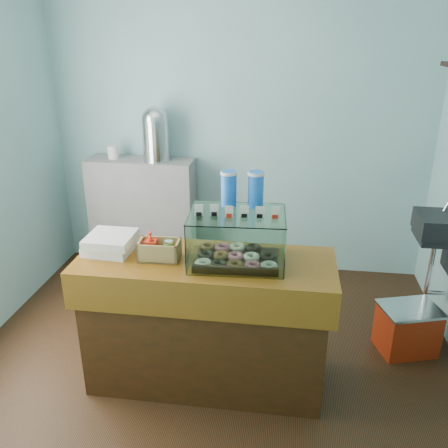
% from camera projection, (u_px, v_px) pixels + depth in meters
% --- Properties ---
extents(ground, '(3.50, 3.50, 0.00)m').
position_uv_depth(ground, '(213.00, 354.00, 3.48)').
color(ground, black).
rests_on(ground, ground).
extents(room_shell, '(3.54, 3.04, 2.82)m').
position_uv_depth(room_shell, '(215.00, 121.00, 2.85)').
color(room_shell, '#7BABB3').
rests_on(room_shell, ground).
extents(counter, '(1.60, 0.60, 0.90)m').
position_uv_depth(counter, '(206.00, 321.00, 3.08)').
color(counter, '#46210D').
rests_on(counter, ground).
extents(back_shelf, '(1.00, 0.32, 1.10)m').
position_uv_depth(back_shelf, '(143.00, 215.00, 4.61)').
color(back_shelf, gray).
rests_on(back_shelf, ground).
extents(display_case, '(0.59, 0.45, 0.53)m').
position_uv_depth(display_case, '(238.00, 234.00, 2.86)').
color(display_case, black).
rests_on(display_case, counter).
extents(condiment_crate, '(0.25, 0.16, 0.18)m').
position_uv_depth(condiment_crate, '(158.00, 249.00, 2.91)').
color(condiment_crate, tan).
rests_on(condiment_crate, counter).
extents(pastry_boxes, '(0.31, 0.31, 0.11)m').
position_uv_depth(pastry_boxes, '(111.00, 243.00, 3.01)').
color(pastry_boxes, white).
rests_on(pastry_boxes, counter).
extents(coffee_urn, '(0.27, 0.27, 0.49)m').
position_uv_depth(coffee_urn, '(156.00, 133.00, 4.27)').
color(coffee_urn, silver).
rests_on(coffee_urn, back_shelf).
extents(red_cooler, '(0.48, 0.42, 0.36)m').
position_uv_depth(red_cooler, '(407.00, 329.00, 3.47)').
color(red_cooler, '#A8270D').
rests_on(red_cooler, ground).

